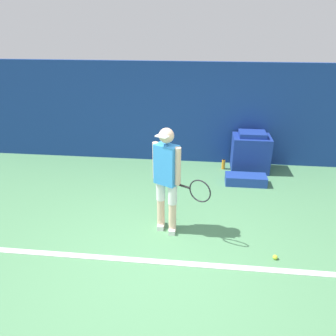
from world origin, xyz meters
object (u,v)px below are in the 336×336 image
(tennis_player, at_px, (167,177))
(covered_chair, at_px, (250,152))
(equipment_bag, at_px, (246,180))
(water_bottle, at_px, (223,164))
(tennis_ball, at_px, (275,257))

(tennis_player, height_order, covered_chair, tennis_player)
(covered_chair, height_order, equipment_bag, covered_chair)
(covered_chair, distance_m, water_bottle, 0.65)
(tennis_ball, relative_size, water_bottle, 0.29)
(equipment_bag, distance_m, water_bottle, 0.83)
(tennis_ball, distance_m, equipment_bag, 2.34)
(covered_chair, bearing_deg, equipment_bag, -101.45)
(tennis_ball, relative_size, covered_chair, 0.08)
(covered_chair, distance_m, equipment_bag, 0.82)
(covered_chair, height_order, water_bottle, covered_chair)
(tennis_ball, xyz_separation_m, water_bottle, (-0.59, 3.06, 0.08))
(tennis_player, distance_m, equipment_bag, 2.43)
(covered_chair, relative_size, water_bottle, 3.74)
(tennis_player, relative_size, covered_chair, 1.90)
(tennis_player, bearing_deg, water_bottle, 96.34)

